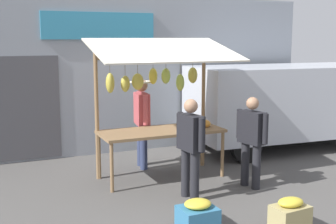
{
  "coord_description": "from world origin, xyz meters",
  "views": [
    {
      "loc": [
        3.02,
        7.15,
        2.5
      ],
      "look_at": [
        0.0,
        0.3,
        1.25
      ],
      "focal_mm": 47.6,
      "sensor_mm": 36.0,
      "label": 1
    }
  ],
  "objects": [
    {
      "name": "shopper_with_ponytail",
      "position": [
        -1.18,
        1.09,
        0.88
      ],
      "size": [
        0.32,
        0.65,
        1.54
      ],
      "rotation": [
        0.0,
        0.0,
        -1.34
      ],
      "color": "#232328",
      "rests_on": "ground"
    },
    {
      "name": "parked_van",
      "position": [
        -3.35,
        -0.95,
        1.12
      ],
      "size": [
        4.52,
        2.15,
        1.88
      ],
      "rotation": [
        0.0,
        0.0,
        -0.07
      ],
      "color": "silver",
      "rests_on": "ground"
    },
    {
      "name": "produce_crate_near",
      "position": [
        0.4,
        2.18,
        0.18
      ],
      "size": [
        0.49,
        0.43,
        0.39
      ],
      "color": "teal",
      "rests_on": "ground"
    },
    {
      "name": "market_stall",
      "position": [
        -0.01,
        -0.06,
        1.57
      ],
      "size": [
        2.5,
        1.46,
        2.5
      ],
      "color": "olive",
      "rests_on": "ground"
    },
    {
      "name": "produce_crate_side",
      "position": [
        -0.68,
        2.73,
        0.2
      ],
      "size": [
        0.5,
        0.38,
        0.44
      ],
      "color": "tan",
      "rests_on": "ground"
    },
    {
      "name": "ground_plane",
      "position": [
        0.0,
        0.0,
        0.0
      ],
      "size": [
        40.0,
        40.0,
        0.0
      ],
      "primitive_type": "plane",
      "color": "#514F4C"
    },
    {
      "name": "street_backdrop",
      "position": [
        0.05,
        -2.2,
        1.7
      ],
      "size": [
        9.0,
        0.3,
        3.4
      ],
      "color": "#8C939E",
      "rests_on": "ground"
    },
    {
      "name": "vendor_with_sunhat",
      "position": [
        0.09,
        -0.75,
        1.03
      ],
      "size": [
        0.45,
        0.72,
        1.72
      ],
      "rotation": [
        0.0,
        0.0,
        1.43
      ],
      "color": "navy",
      "rests_on": "ground"
    },
    {
      "name": "shopper_with_shopping_bag",
      "position": [
        0.0,
        1.16,
        0.91
      ],
      "size": [
        0.28,
        0.68,
        1.58
      ],
      "rotation": [
        0.0,
        0.0,
        -1.45
      ],
      "color": "#232328",
      "rests_on": "ground"
    }
  ]
}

